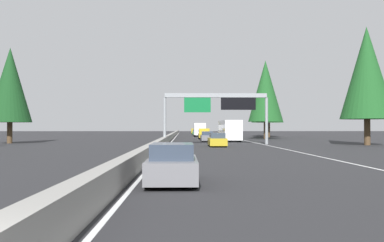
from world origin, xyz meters
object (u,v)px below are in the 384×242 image
(sedan_distant_b, at_px, (196,132))
(conifer_right_far, at_px, (268,96))
(conifer_right_distant, at_px, (265,98))
(sign_gantry_overhead, at_px, (217,104))
(bus_mid_left, at_px, (229,130))
(sedan_mid_center, at_px, (217,140))
(conifer_left_near, at_px, (10,85))
(minivan_far_left, at_px, (194,131))
(conifer_right_near, at_px, (367,73))
(box_truck_near_right, at_px, (199,129))
(sedan_far_center, at_px, (207,137))
(pickup_near_center, at_px, (204,134))
(conifer_right_mid, at_px, (266,91))
(sedan_distant_a, at_px, (172,165))

(sedan_distant_b, relative_size, conifer_right_far, 0.32)
(conifer_right_distant, bearing_deg, sign_gantry_overhead, 161.74)
(bus_mid_left, bearing_deg, sedan_mid_center, 169.86)
(bus_mid_left, relative_size, conifer_left_near, 0.93)
(sedan_distant_b, xyz_separation_m, conifer_right_distant, (-16.74, -15.63, 8.14))
(conifer_right_distant, bearing_deg, minivan_far_left, 25.07)
(conifer_right_far, bearing_deg, sedan_mid_center, 161.05)
(sedan_mid_center, height_order, conifer_right_near, conifer_right_near)
(conifer_right_near, bearing_deg, box_truck_near_right, 22.59)
(sedan_distant_b, height_order, minivan_far_left, minivan_far_left)
(sedan_mid_center, bearing_deg, sedan_distant_b, 0.30)
(box_truck_near_right, bearing_deg, sedan_far_center, -180.00)
(sedan_far_center, xyz_separation_m, conifer_right_distant, (34.26, -15.43, 8.14))
(pickup_near_center, relative_size, conifer_left_near, 0.45)
(pickup_near_center, relative_size, box_truck_near_right, 0.66)
(sedan_distant_b, bearing_deg, conifer_right_distant, -136.97)
(minivan_far_left, distance_m, conifer_right_far, 46.15)
(pickup_near_center, height_order, conifer_right_far, conifer_right_far)
(bus_mid_left, xyz_separation_m, conifer_left_near, (-10.08, 29.46, 5.81))
(sign_gantry_overhead, bearing_deg, conifer_right_distant, -18.26)
(sedan_mid_center, distance_m, minivan_far_left, 83.66)
(pickup_near_center, xyz_separation_m, bus_mid_left, (-8.98, -3.46, 0.80))
(conifer_right_near, relative_size, conifer_right_distant, 0.95)
(sedan_mid_center, height_order, pickup_near_center, pickup_near_center)
(bus_mid_left, relative_size, conifer_right_mid, 0.82)
(conifer_right_far, xyz_separation_m, conifer_right_distant, (10.04, -1.41, 0.36))
(sedan_distant_a, bearing_deg, minivan_far_left, -1.90)
(sedan_distant_a, relative_size, conifer_right_mid, 0.31)
(sedan_distant_a, distance_m, bus_mid_left, 48.75)
(conifer_right_near, xyz_separation_m, conifer_left_near, (6.39, 43.55, -0.83))
(sign_gantry_overhead, xyz_separation_m, minivan_far_left, (78.14, 0.74, -3.96))
(bus_mid_left, distance_m, sedan_far_center, 5.03)
(pickup_near_center, bearing_deg, sedan_far_center, 179.13)
(sedan_mid_center, xyz_separation_m, conifer_right_far, (40.37, -13.86, 7.78))
(pickup_near_center, bearing_deg, bus_mid_left, -158.94)
(sedan_far_center, height_order, conifer_right_near, conifer_right_near)
(bus_mid_left, relative_size, sedan_distant_b, 2.61)
(conifer_right_near, bearing_deg, conifer_right_mid, 14.46)
(bus_mid_left, xyz_separation_m, conifer_right_distant, (30.95, -11.79, 7.11))
(sedan_distant_a, distance_m, sedan_distant_b, 95.92)
(sedan_distant_b, relative_size, conifer_right_mid, 0.31)
(sedan_mid_center, relative_size, bus_mid_left, 0.38)
(bus_mid_left, relative_size, minivan_far_left, 2.30)
(sedan_far_center, bearing_deg, box_truck_near_right, 0.00)
(pickup_near_center, relative_size, bus_mid_left, 0.49)
(bus_mid_left, bearing_deg, conifer_right_far, -26.40)
(conifer_right_far, bearing_deg, bus_mid_left, 153.60)
(conifer_right_mid, bearing_deg, minivan_far_left, 11.54)
(sign_gantry_overhead, relative_size, box_truck_near_right, 1.49)
(conifer_right_mid, xyz_separation_m, conifer_left_near, (-19.28, 36.93, -0.97))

